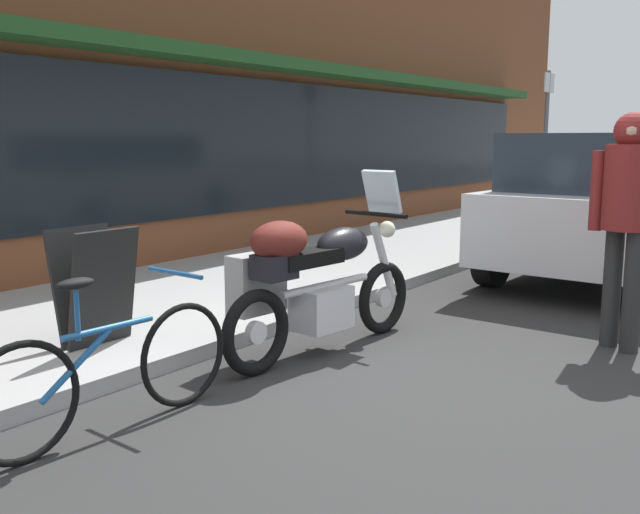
# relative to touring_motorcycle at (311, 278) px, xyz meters

# --- Properties ---
(ground_plane) EXTENTS (80.00, 80.00, 0.00)m
(ground_plane) POSITION_rel_touring_motorcycle_xyz_m (-0.07, -0.79, -0.60)
(ground_plane) COLOR #2D2D2D
(storefront_building) EXTENTS (19.61, 0.90, 7.08)m
(storefront_building) POSITION_rel_touring_motorcycle_xyz_m (5.74, 3.69, 2.86)
(storefront_building) COLOR brown
(storefront_building) RESTS_ON ground_plane
(sidewalk_curb) EXTENTS (30.00, 2.98, 0.12)m
(sidewalk_curb) POSITION_rel_touring_motorcycle_xyz_m (8.93, 2.04, -0.54)
(sidewalk_curb) COLOR #9B9B9B
(sidewalk_curb) RESTS_ON ground_plane
(touring_motorcycle) EXTENTS (2.08, 0.80, 1.38)m
(touring_motorcycle) POSITION_rel_touring_motorcycle_xyz_m (0.00, 0.00, 0.00)
(touring_motorcycle) COLOR black
(touring_motorcycle) RESTS_ON ground_plane
(parked_bicycle) EXTENTS (1.69, 0.48, 0.91)m
(parked_bicycle) POSITION_rel_touring_motorcycle_xyz_m (-1.83, 0.04, -0.24)
(parked_bicycle) COLOR black
(parked_bicycle) RESTS_ON ground_plane
(parked_minivan) EXTENTS (4.79, 2.24, 1.69)m
(parked_minivan) POSITION_rel_touring_motorcycle_xyz_m (4.70, -1.10, 0.31)
(parked_minivan) COLOR silver
(parked_minivan) RESTS_ON ground_plane
(pedestrian_walking) EXTENTS (0.43, 0.56, 1.83)m
(pedestrian_walking) POSITION_rel_touring_motorcycle_xyz_m (1.55, -1.87, 0.56)
(pedestrian_walking) COLOR #262626
(pedestrian_walking) RESTS_ON ground_plane
(sandwich_board_sign) EXTENTS (0.55, 0.40, 0.87)m
(sandwich_board_sign) POSITION_rel_touring_motorcycle_xyz_m (-1.02, 1.24, -0.04)
(sandwich_board_sign) COLOR black
(sandwich_board_sign) RESTS_ON sidewalk_curb
(parking_sign_pole) EXTENTS (0.44, 0.07, 2.64)m
(parking_sign_pole) POSITION_rel_touring_motorcycle_xyz_m (8.04, 0.97, 1.08)
(parking_sign_pole) COLOR #59595B
(parking_sign_pole) RESTS_ON sidewalk_curb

